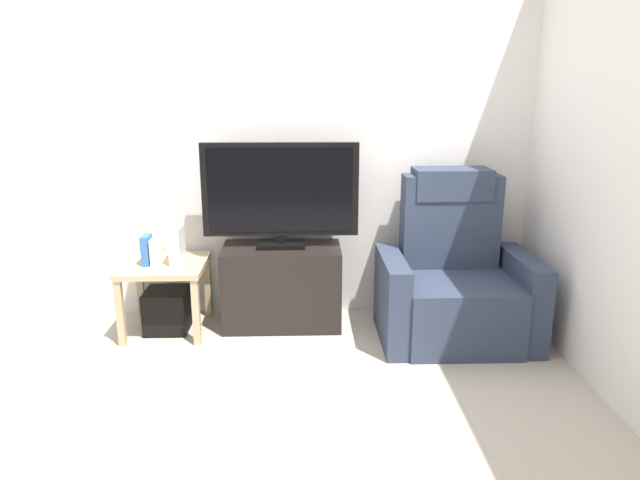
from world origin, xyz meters
name	(u,v)px	position (x,y,z in m)	size (l,w,h in m)	color
ground_plane	(257,386)	(0.00, 0.00, 0.00)	(6.40, 6.40, 0.00)	#B2A899
wall_back	(264,132)	(0.00, 1.13, 1.30)	(6.40, 0.06, 2.60)	silver
wall_side	(622,149)	(1.88, 0.00, 1.30)	(0.06, 4.48, 2.60)	silver
tv_stand	(282,286)	(0.12, 0.86, 0.28)	(0.80, 0.42, 0.55)	black
television	(280,193)	(0.12, 0.88, 0.92)	(1.03, 0.20, 0.70)	black
recliner_armchair	(454,281)	(1.25, 0.65, 0.37)	(0.98, 0.78, 1.08)	#2D384C
side_table	(165,274)	(-0.66, 0.78, 0.40)	(0.54, 0.54, 0.48)	tan
subwoofer_box	(167,310)	(-0.66, 0.78, 0.14)	(0.28, 0.28, 0.28)	black
book_leftmost	(147,250)	(-0.76, 0.76, 0.57)	(0.05, 0.14, 0.19)	#3366B2
book_middle	(156,251)	(-0.70, 0.76, 0.56)	(0.05, 0.13, 0.17)	white
game_console	(177,245)	(-0.57, 0.79, 0.59)	(0.07, 0.20, 0.24)	white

